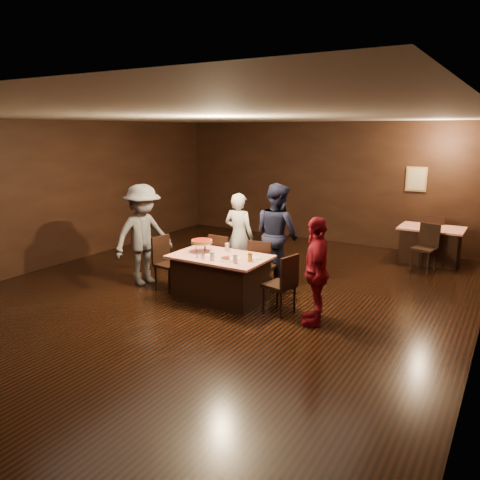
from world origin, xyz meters
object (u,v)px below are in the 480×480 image
Objects in this scene: chair_far_left at (224,259)px; glass_amber at (250,257)px; pizza_stand at (202,241)px; glass_front_right at (235,259)px; chair_back_far at (435,236)px; chair_far_right at (263,265)px; diner_navy_hoodie at (277,234)px; chair_back_near at (425,248)px; glass_back at (227,247)px; diner_red_shirt at (316,271)px; diner_white_jacket at (239,236)px; glass_front_left at (212,256)px; chair_end_left at (169,263)px; main_table at (220,278)px; plate_empty at (253,258)px; diner_grey_knit at (143,235)px; chair_end_right at (279,284)px; back_table at (430,245)px.

glass_amber is (1.00, -0.80, 0.37)m from chair_far_left.
pizza_stand reaches higher than glass_front_right.
chair_back_far is at bearing 57.98° from pizza_stand.
diner_navy_hoodie is (0.02, 0.51, 0.46)m from chair_far_right.
glass_back is at bearing -114.92° from chair_back_near.
diner_red_shirt is 11.47× the size of glass_amber.
diner_white_jacket is 11.77× the size of glass_front_left.
chair_end_left is 6.79× the size of glass_back.
main_table is 1.68× the size of chair_back_near.
plate_empty is at bearing 94.76° from chair_far_right.
chair_back_far reaches higher than glass_front_left.
glass_front_right is at bearing 117.79° from diner_white_jacket.
diner_grey_knit is at bearing 10.55° from chair_far_right.
glass_amber is (0.98, -1.28, 0.02)m from diner_white_jacket.
pizza_stand reaches higher than glass_front_left.
diner_navy_hoodie reaches higher than chair_end_left.
chair_back_far is 5.55m from glass_front_right.
chair_far_right is 0.51× the size of diner_grey_knit.
diner_red_shirt is at bearing -12.31° from glass_back.
pizza_stand is at bearing -80.16° from chair_end_left.
diner_white_jacket reaches higher than chair_back_far.
glass_back is at bearing 165.96° from plate_empty.
glass_front_left is at bearing -155.56° from glass_amber.
diner_red_shirt is at bearing -11.43° from plate_empty.
diner_red_shirt reaches higher than main_table.
main_table is at bearing 150.95° from glass_front_right.
glass_back is (-0.45, -0.45, 0.37)m from chair_far_right.
diner_white_jacket is 0.88× the size of diner_navy_hoodie.
diner_grey_knit reaches higher than chair_end_right.
back_table is at bearing 56.13° from glass_back.
glass_front_right is at bearing 131.52° from chair_far_left.
chair_end_right is at bearing -14.62° from glass_back.
plate_empty is (0.93, -1.08, -0.05)m from diner_white_jacket.
chair_back_near reaches higher than glass_front_right.
plate_empty is at bearing 104.04° from glass_amber.
chair_back_far is at bearing 67.12° from glass_front_right.
chair_back_near is 3.20m from diner_navy_hoodie.
glass_back is (-2.65, -3.25, 0.37)m from chair_back_near.
chair_far_right is (0.40, 0.75, 0.09)m from main_table.
diner_grey_knit reaches higher than chair_back_far.
plate_empty is (-0.55, 0.15, 0.30)m from chair_end_right.
chair_back_far is 5.14m from plate_empty.
glass_amber is at bearing 24.44° from glass_front_left.
back_table is at bearing -35.29° from chair_end_left.
diner_white_jacket is at bearing 107.17° from main_table.
chair_far_right is at bearing 104.04° from glass_amber.
back_table is 0.70× the size of diner_grey_knit.
diner_navy_hoodie is 1.17× the size of diner_red_shirt.
chair_end_left reaches higher than glass_back.
chair_end_left is at bearing -75.85° from diner_grey_knit.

